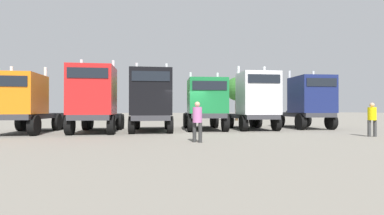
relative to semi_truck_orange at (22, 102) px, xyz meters
name	(u,v)px	position (x,y,z in m)	size (l,w,h in m)	color
ground	(185,133)	(9.22, -1.32, -1.80)	(200.00, 200.00, 0.00)	slate
semi_truck_orange	(22,102)	(0.00, 0.00, 0.00)	(2.84, 6.19, 3.97)	#333338
semi_truck_red	(95,99)	(3.99, -0.28, 0.21)	(2.91, 6.19, 4.46)	#333338
semi_truck_black	(151,101)	(7.31, -0.13, 0.15)	(2.97, 6.34, 4.38)	#333338
semi_truck_green	(205,104)	(10.94, 0.62, -0.01)	(3.20, 6.34, 3.97)	#333338
semi_truck_white	(255,101)	(14.31, 0.21, 0.17)	(2.96, 5.88, 4.44)	#333338
semi_truck_navy	(308,101)	(18.64, 0.68, 0.19)	(3.10, 6.01, 4.34)	#333338
visitor_in_hivis	(372,117)	(18.32, -5.28, -0.79)	(0.50, 0.50, 1.75)	#3B3B3B
visitor_with_camera	(197,119)	(8.93, -5.92, -0.80)	(0.56, 0.56, 1.74)	#303030
oak_far_left	(90,94)	(0.69, 19.09, 1.59)	(2.81, 2.81, 4.83)	#4C3823
oak_far_centre	(157,91)	(9.12, 19.88, 2.02)	(3.91, 3.91, 5.79)	#4C3823
oak_far_right	(237,89)	(18.86, 15.86, 2.16)	(2.94, 2.94, 5.47)	#4C3823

